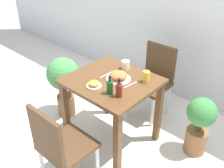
# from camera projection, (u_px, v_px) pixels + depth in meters

# --- Properties ---
(ground_plane) EXTENTS (16.00, 16.00, 0.00)m
(ground_plane) POSITION_uv_depth(u_px,v_px,m) (112.00, 139.00, 2.98)
(ground_plane) COLOR silver
(wall_back) EXTENTS (8.00, 0.05, 2.60)m
(wall_back) POSITION_uv_depth(u_px,v_px,m) (185.00, 1.00, 3.12)
(wall_back) COLOR silver
(wall_back) RESTS_ON ground_plane
(dining_table) EXTENTS (0.83, 0.76, 0.78)m
(dining_table) POSITION_uv_depth(u_px,v_px,m) (112.00, 92.00, 2.65)
(dining_table) COLOR brown
(dining_table) RESTS_ON ground_plane
(chair_near) EXTENTS (0.42, 0.42, 0.88)m
(chair_near) POSITION_uv_depth(u_px,v_px,m) (60.00, 145.00, 2.21)
(chair_near) COLOR #4C331E
(chair_near) RESTS_ON ground_plane
(chair_far) EXTENTS (0.42, 0.42, 0.88)m
(chair_far) POSITION_uv_depth(u_px,v_px,m) (154.00, 77.00, 3.18)
(chair_far) COLOR #4C331E
(chair_far) RESTS_ON ground_plane
(food_plate) EXTENTS (0.25, 0.25, 0.09)m
(food_plate) POSITION_uv_depth(u_px,v_px,m) (118.00, 76.00, 2.55)
(food_plate) COLOR beige
(food_plate) RESTS_ON dining_table
(side_plate) EXTENTS (0.15, 0.15, 0.06)m
(side_plate) POSITION_uv_depth(u_px,v_px,m) (94.00, 84.00, 2.45)
(side_plate) COLOR beige
(side_plate) RESTS_ON dining_table
(drink_cup) EXTENTS (0.08, 0.08, 0.09)m
(drink_cup) POSITION_uv_depth(u_px,v_px,m) (125.00, 65.00, 2.75)
(drink_cup) COLOR silver
(drink_cup) RESTS_ON dining_table
(juice_glass) EXTENTS (0.07, 0.07, 0.11)m
(juice_glass) POSITION_uv_depth(u_px,v_px,m) (146.00, 77.00, 2.51)
(juice_glass) COLOR gold
(juice_glass) RESTS_ON dining_table
(sauce_bottle) EXTENTS (0.06, 0.06, 0.19)m
(sauce_bottle) POSITION_uv_depth(u_px,v_px,m) (119.00, 89.00, 2.29)
(sauce_bottle) COLOR maroon
(sauce_bottle) RESTS_ON dining_table
(condiment_bottle) EXTENTS (0.06, 0.06, 0.19)m
(condiment_bottle) POSITION_uv_depth(u_px,v_px,m) (110.00, 87.00, 2.33)
(condiment_bottle) COLOR #194C23
(condiment_bottle) RESTS_ON dining_table
(fork_utensil) EXTENTS (0.02, 0.19, 0.00)m
(fork_utensil) POSITION_uv_depth(u_px,v_px,m) (107.00, 74.00, 2.66)
(fork_utensil) COLOR silver
(fork_utensil) RESTS_ON dining_table
(spoon_utensil) EXTENTS (0.03, 0.17, 0.00)m
(spoon_utensil) POSITION_uv_depth(u_px,v_px,m) (131.00, 85.00, 2.48)
(spoon_utensil) COLOR silver
(spoon_utensil) RESTS_ON dining_table
(potted_plant_left) EXTENTS (0.39, 0.39, 0.78)m
(potted_plant_left) POSITION_uv_depth(u_px,v_px,m) (64.00, 79.00, 3.12)
(potted_plant_left) COLOR brown
(potted_plant_left) RESTS_ON ground_plane
(potted_plant_right) EXTENTS (0.29, 0.29, 0.66)m
(potted_plant_right) POSITION_uv_depth(u_px,v_px,m) (199.00, 123.00, 2.63)
(potted_plant_right) COLOR brown
(potted_plant_right) RESTS_ON ground_plane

